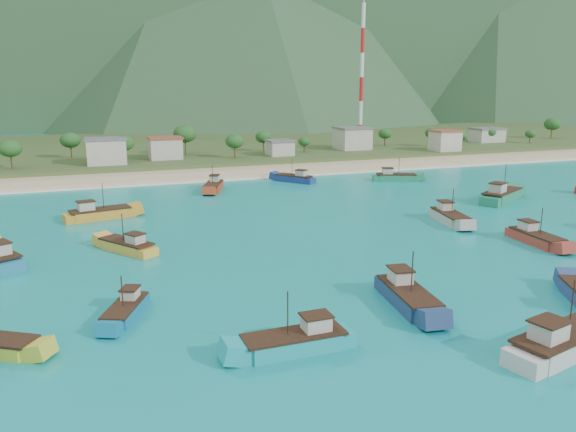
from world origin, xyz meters
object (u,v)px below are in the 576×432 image
object	(u,v)px
radio_tower	(362,77)
boat_27	(561,345)
boat_0	(295,179)
boat_11	(296,343)
boat_26	(449,218)
boat_8	(99,215)
boat_15	(536,239)
boat_12	(213,187)
boat_3	(126,311)
boat_16	(127,247)
boat_20	(395,178)
boat_18	(407,298)
boat_2	(502,196)

from	to	relation	value
radio_tower	boat_27	world-z (taller)	radio_tower
radio_tower	boat_0	bearing A→B (deg)	-131.38
boat_11	boat_26	bearing A→B (deg)	-50.19
boat_8	boat_15	bearing A→B (deg)	45.27
boat_11	boat_12	world-z (taller)	boat_12
radio_tower	boat_11	size ratio (longest dim) A/B	4.53
boat_3	boat_11	xyz separation A→B (m)	(13.10, -12.70, 0.21)
boat_12	boat_27	size ratio (longest dim) A/B	0.86
boat_12	boat_16	xyz separation A→B (m)	(-21.09, -40.23, -0.07)
boat_20	boat_3	bearing A→B (deg)	-26.69
boat_26	boat_11	bearing A→B (deg)	52.06
boat_15	boat_26	bearing A→B (deg)	-71.72
boat_12	boat_8	bearing A→B (deg)	60.78
boat_18	boat_27	world-z (taller)	boat_27
boat_2	boat_20	bearing A→B (deg)	165.07
boat_18	boat_8	bearing A→B (deg)	-52.36
boat_8	radio_tower	bearing A→B (deg)	117.06
boat_2	boat_18	bearing A→B (deg)	-78.36
radio_tower	boat_18	distance (m)	134.42
boat_16	boat_26	size ratio (longest dim) A/B	0.87
boat_3	boat_0	bearing A→B (deg)	-98.84
boat_2	boat_16	xyz separation A→B (m)	(-70.92, -9.44, -0.37)
boat_2	boat_27	bearing A→B (deg)	-65.44
boat_8	boat_20	world-z (taller)	boat_8
boat_11	boat_26	world-z (taller)	boat_26
boat_12	boat_18	size ratio (longest dim) A/B	0.93
boat_11	boat_15	size ratio (longest dim) A/B	1.01
boat_26	boat_27	world-z (taller)	boat_27
boat_16	boat_20	bearing A→B (deg)	-3.71
boat_2	boat_27	size ratio (longest dim) A/B	1.08
boat_16	boat_27	bearing A→B (deg)	-87.70
boat_20	boat_8	bearing A→B (deg)	-55.16
boat_11	boat_26	size ratio (longest dim) A/B	0.92
boat_11	boat_20	xyz separation A→B (m)	(52.79, 72.42, 0.01)
boat_8	boat_12	xyz separation A→B (m)	(23.97, 19.19, -0.10)
radio_tower	boat_0	size ratio (longest dim) A/B	4.67
boat_11	boat_20	distance (m)	89.62
boat_2	boat_20	xyz separation A→B (m)	(-6.99, 27.90, -0.30)
boat_8	boat_27	bearing A→B (deg)	16.16
boat_20	boat_26	distance (m)	40.53
boat_3	boat_18	distance (m)	28.45
boat_3	boat_15	distance (m)	57.49
boat_2	boat_3	bearing A→B (deg)	-95.42
radio_tower	boat_3	size ratio (longest dim) A/B	5.45
boat_18	boat_27	size ratio (longest dim) A/B	0.92
boat_26	boat_0	bearing A→B (deg)	-65.69
boat_18	boat_26	xyz separation A→B (m)	(25.65, 28.32, -0.04)
radio_tower	boat_16	size ratio (longest dim) A/B	4.80
boat_12	radio_tower	bearing A→B (deg)	-118.42
boat_11	boat_18	distance (m)	15.50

